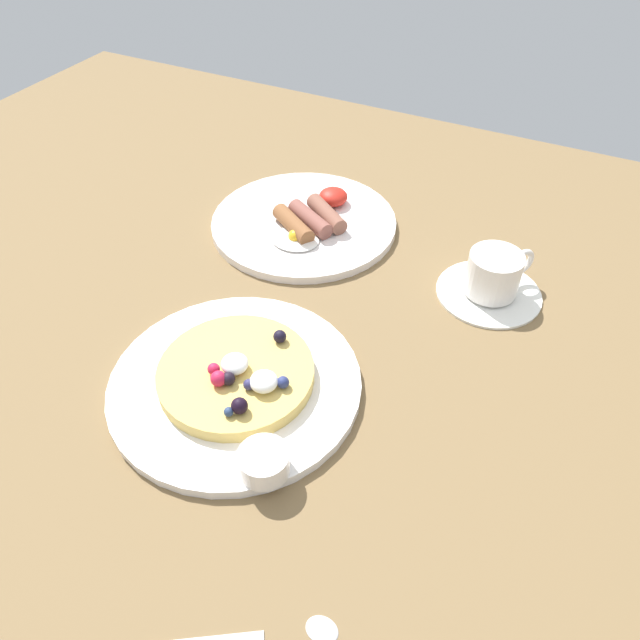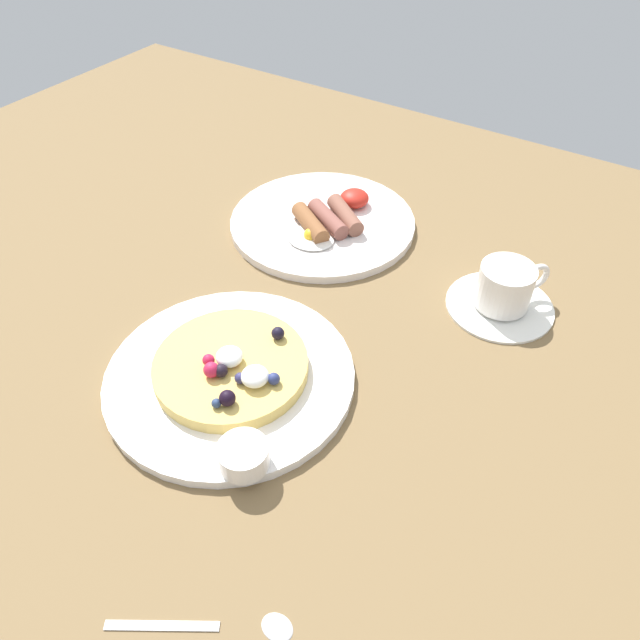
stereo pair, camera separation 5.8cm
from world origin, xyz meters
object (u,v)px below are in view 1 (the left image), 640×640
at_px(pancake_plate, 236,384).
at_px(breakfast_plate, 304,223).
at_px(coffee_saucer, 489,292).
at_px(syrup_ramekin, 264,462).
at_px(teaspoon, 278,634).
at_px(coffee_cup, 495,272).

bearing_deg(pancake_plate, breakfast_plate, 103.97).
distance_m(breakfast_plate, coffee_saucer, 0.30).
bearing_deg(syrup_ramekin, coffee_saucer, 71.41).
xyz_separation_m(pancake_plate, teaspoon, (0.17, -0.21, -0.00)).
xyz_separation_m(pancake_plate, coffee_cup, (0.22, 0.29, 0.03)).
xyz_separation_m(coffee_saucer, teaspoon, (-0.04, -0.50, -0.00)).
distance_m(breakfast_plate, coffee_cup, 0.30).
bearing_deg(coffee_saucer, coffee_cup, 52.63).
height_order(pancake_plate, syrup_ramekin, syrup_ramekin).
xyz_separation_m(breakfast_plate, teaspoon, (0.25, -0.53, -0.00)).
bearing_deg(breakfast_plate, syrup_ramekin, -67.47).
distance_m(coffee_cup, teaspoon, 0.50).
distance_m(pancake_plate, breakfast_plate, 0.33).
relative_size(coffee_cup, teaspoon, 0.65).
bearing_deg(breakfast_plate, coffee_saucer, -5.97).
distance_m(syrup_ramekin, coffee_cup, 0.40).
relative_size(syrup_ramekin, breakfast_plate, 0.18).
distance_m(pancake_plate, teaspoon, 0.27).
bearing_deg(teaspoon, syrup_ramekin, 124.25).
bearing_deg(breakfast_plate, pancake_plate, -76.03).
relative_size(syrup_ramekin, coffee_cup, 0.58).
xyz_separation_m(syrup_ramekin, teaspoon, (0.08, -0.12, -0.02)).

